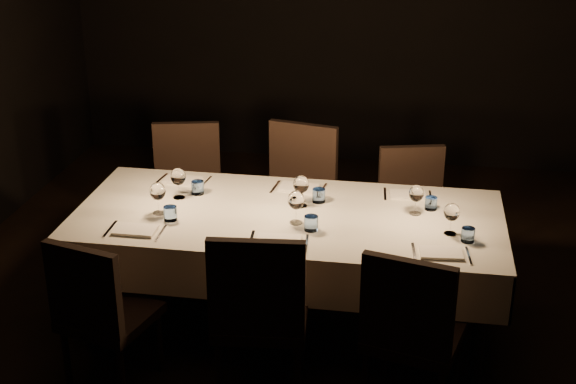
% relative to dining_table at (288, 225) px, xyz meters
% --- Properties ---
extents(room, '(5.01, 6.01, 3.01)m').
position_rel_dining_table_xyz_m(room, '(0.00, 0.00, 0.81)').
color(room, black).
rests_on(room, ground).
extents(dining_table, '(2.52, 1.12, 0.76)m').
position_rel_dining_table_xyz_m(dining_table, '(0.00, 0.00, 0.00)').
color(dining_table, black).
rests_on(dining_table, ground).
extents(chair_near_left, '(0.54, 0.54, 0.91)m').
position_rel_dining_table_xyz_m(chair_near_left, '(-0.88, -0.80, -0.18)').
color(chair_near_left, black).
rests_on(chair_near_left, ground).
extents(place_setting_near_left, '(0.35, 0.41, 0.19)m').
position_rel_dining_table_xyz_m(place_setting_near_left, '(-0.75, -0.22, 0.15)').
color(place_setting_near_left, silver).
rests_on(place_setting_near_left, dining_table).
extents(chair_near_center, '(0.53, 0.53, 1.01)m').
position_rel_dining_table_xyz_m(chair_near_center, '(-0.02, -0.75, -0.13)').
color(chair_near_center, black).
rests_on(chair_near_center, ground).
extents(place_setting_near_center, '(0.36, 0.42, 0.20)m').
position_rel_dining_table_xyz_m(place_setting_near_center, '(0.07, -0.22, 0.15)').
color(place_setting_near_center, silver).
rests_on(place_setting_near_center, dining_table).
extents(chair_near_right, '(0.56, 0.56, 0.96)m').
position_rel_dining_table_xyz_m(chair_near_right, '(0.75, -0.75, -0.16)').
color(chair_near_right, black).
rests_on(chair_near_right, ground).
extents(place_setting_near_right, '(0.34, 0.41, 0.19)m').
position_rel_dining_table_xyz_m(place_setting_near_right, '(0.94, -0.22, 0.15)').
color(place_setting_near_right, silver).
rests_on(place_setting_near_right, dining_table).
extents(chair_far_left, '(0.56, 0.56, 0.98)m').
position_rel_dining_table_xyz_m(chair_far_left, '(-0.86, 0.82, -0.15)').
color(chair_far_left, black).
rests_on(chair_far_left, ground).
extents(place_setting_far_left, '(0.36, 0.42, 0.20)m').
position_rel_dining_table_xyz_m(place_setting_far_left, '(-0.69, 0.22, 0.15)').
color(place_setting_far_left, silver).
rests_on(place_setting_far_left, dining_table).
extents(chair_far_center, '(0.58, 0.58, 1.02)m').
position_rel_dining_table_xyz_m(chair_far_center, '(-0.07, 0.78, -0.13)').
color(chair_far_center, black).
rests_on(chair_far_center, ground).
extents(place_setting_far_center, '(0.36, 0.42, 0.20)m').
position_rel_dining_table_xyz_m(place_setting_far_center, '(0.06, 0.22, 0.15)').
color(place_setting_far_center, silver).
rests_on(place_setting_far_center, dining_table).
extents(chair_far_right, '(0.53, 0.53, 0.92)m').
position_rel_dining_table_xyz_m(chair_far_right, '(0.73, 0.77, -0.18)').
color(chair_far_right, black).
rests_on(chair_far_right, ground).
extents(place_setting_far_right, '(0.33, 0.40, 0.18)m').
position_rel_dining_table_xyz_m(place_setting_far_right, '(0.75, 0.22, 0.15)').
color(place_setting_far_right, silver).
rests_on(place_setting_far_right, dining_table).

